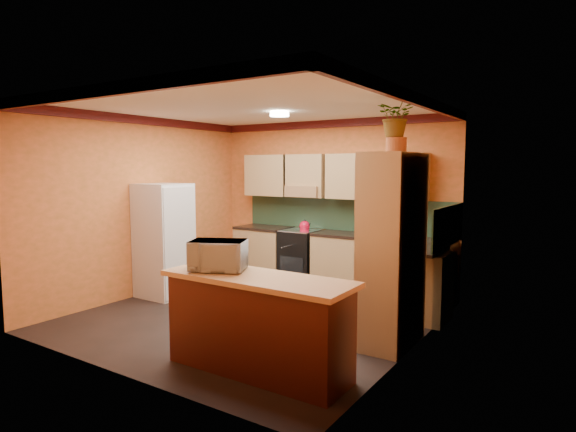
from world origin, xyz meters
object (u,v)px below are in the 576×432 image
Objects in this scene: fridge at (164,240)px; breakfast_bar at (258,327)px; microwave at (218,255)px; stove at (301,257)px; base_cabinets_back at (334,262)px; pantry at (392,250)px.

fridge is 3.17m from breakfast_bar.
stove is at bearing 81.27° from microwave.
pantry is (1.61, -1.76, 0.61)m from base_cabinets_back.
microwave reaches higher than stove.
breakfast_bar is at bearing -119.80° from pantry.
pantry is 1.71m from breakfast_bar.
base_cabinets_back is 2.46m from pantry.
base_cabinets_back is at bearing 70.37° from microwave.
fridge is 0.94× the size of breakfast_bar.
pantry is 1.88m from microwave.
microwave is (0.34, -3.14, 0.64)m from base_cabinets_back.
microwave is at bearing -132.66° from pantry.
microwave is at bearing -31.43° from fridge.
microwave is (-0.48, 0.00, 0.64)m from breakfast_bar.
microwave reaches higher than breakfast_bar.
pantry is at bearing -47.43° from base_cabinets_back.
pantry reaches higher than breakfast_bar.
fridge reaches higher than microwave.
microwave is at bearing -83.84° from base_cabinets_back.
pantry is at bearing 60.20° from breakfast_bar.
base_cabinets_back is 2.15× the size of fridge.
stove is at bearing 141.88° from pantry.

